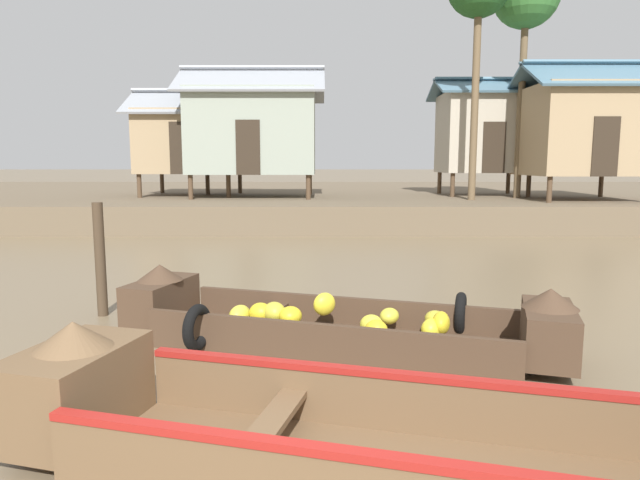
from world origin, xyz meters
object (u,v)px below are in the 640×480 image
object	(u,v)px
viewer_boat	(399,444)
stilt_house_left	(189,141)
banana_boat	(332,324)
stilt_house_mid_left	(251,131)
stilt_house_right	(578,129)
mooring_post	(97,260)
stilt_house_mid_right	(481,132)

from	to	relation	value
viewer_boat	stilt_house_left	xyz separation A→B (m)	(-5.33, 17.97, 2.57)
banana_boat	stilt_house_mid_left	world-z (taller)	stilt_house_mid_left
banana_boat	stilt_house_right	size ratio (longest dim) A/B	1.13
stilt_house_mid_left	stilt_house_right	world-z (taller)	stilt_house_mid_left
banana_boat	mooring_post	distance (m)	3.48
stilt_house_left	mooring_post	xyz separation A→B (m)	(1.81, -13.77, -2.11)
stilt_house_mid_left	mooring_post	distance (m)	13.07
viewer_boat	stilt_house_left	bearing A→B (deg)	106.53
viewer_boat	stilt_house_mid_right	bearing A→B (deg)	72.65
stilt_house_mid_left	stilt_house_right	bearing A→B (deg)	-7.60
viewer_boat	stilt_house_mid_left	distance (m)	17.50
viewer_boat	mooring_post	size ratio (longest dim) A/B	3.55
stilt_house_mid_left	mooring_post	bearing A→B (deg)	-92.79
stilt_house_left	stilt_house_mid_left	distance (m)	2.64
viewer_boat	stilt_house_left	world-z (taller)	stilt_house_left
banana_boat	stilt_house_mid_right	bearing A→B (deg)	68.50
banana_boat	mooring_post	size ratio (longest dim) A/B	3.27
stilt_house_left	stilt_house_mid_right	world-z (taller)	stilt_house_mid_right
viewer_boat	stilt_house_mid_left	bearing A→B (deg)	99.65
stilt_house_left	stilt_house_mid_left	size ratio (longest dim) A/B	0.84
stilt_house_mid_right	stilt_house_mid_left	bearing A→B (deg)	-172.91
stilt_house_left	stilt_house_mid_right	bearing A→B (deg)	0.59
banana_boat	stilt_house_left	xyz separation A→B (m)	(-4.98, 15.12, 2.62)
viewer_boat	stilt_house_mid_right	size ratio (longest dim) A/B	1.27
banana_boat	stilt_house_right	distance (m)	15.55
stilt_house_left	mooring_post	world-z (taller)	stilt_house_left
banana_boat	viewer_boat	world-z (taller)	viewer_boat
banana_boat	viewer_boat	distance (m)	2.86
stilt_house_mid_left	stilt_house_right	size ratio (longest dim) A/B	1.12
mooring_post	stilt_house_mid_right	bearing A→B (deg)	56.56
stilt_house_right	stilt_house_mid_left	bearing A→B (deg)	172.40
stilt_house_right	mooring_post	bearing A→B (deg)	-135.76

